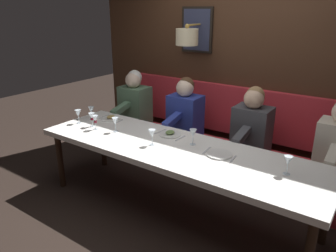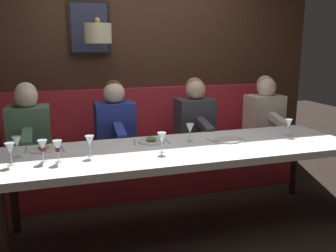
{
  "view_description": "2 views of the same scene",
  "coord_description": "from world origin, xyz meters",
  "px_view_note": "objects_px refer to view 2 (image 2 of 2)",
  "views": [
    {
      "loc": [
        -2.47,
        -1.65,
        2.03
      ],
      "look_at": [
        0.05,
        0.12,
        0.92
      ],
      "focal_mm": 34.83,
      "sensor_mm": 36.0,
      "label": 1
    },
    {
      "loc": [
        -2.77,
        0.99,
        1.58
      ],
      "look_at": [
        0.05,
        0.12,
        0.92
      ],
      "focal_mm": 38.53,
      "sensor_mm": 36.0,
      "label": 2
    }
  ],
  "objects_px": {
    "diner_middle": "(115,121)",
    "wine_glass_7": "(17,142)",
    "wine_glass_5": "(10,149)",
    "wine_glass_2": "(90,142)",
    "dining_table": "(183,154)",
    "wine_glass_6": "(288,124)",
    "diner_far": "(29,126)",
    "wine_glass_1": "(162,138)",
    "diner_near": "(195,116)",
    "diner_nearest": "(265,112)",
    "wine_glass_0": "(57,147)",
    "wine_glass_4": "(190,129)",
    "wine_glass_3": "(43,146)"
  },
  "relations": [
    {
      "from": "wine_glass_1",
      "to": "diner_nearest",
      "type": "bearing_deg",
      "value": -57.84
    },
    {
      "from": "diner_nearest",
      "to": "wine_glass_3",
      "type": "xyz_separation_m",
      "value": [
        -0.94,
        2.45,
        0.04
      ]
    },
    {
      "from": "wine_glass_3",
      "to": "wine_glass_6",
      "type": "bearing_deg",
      "value": -87.01
    },
    {
      "from": "wine_glass_4",
      "to": "wine_glass_7",
      "type": "relative_size",
      "value": 1.0
    },
    {
      "from": "diner_far",
      "to": "wine_glass_5",
      "type": "bearing_deg",
      "value": 176.07
    },
    {
      "from": "dining_table",
      "to": "diner_far",
      "type": "relative_size",
      "value": 3.79
    },
    {
      "from": "wine_glass_3",
      "to": "wine_glass_0",
      "type": "bearing_deg",
      "value": -113.89
    },
    {
      "from": "wine_glass_1",
      "to": "wine_glass_5",
      "type": "height_order",
      "value": "same"
    },
    {
      "from": "dining_table",
      "to": "wine_glass_7",
      "type": "distance_m",
      "value": 1.33
    },
    {
      "from": "diner_nearest",
      "to": "diner_middle",
      "type": "relative_size",
      "value": 1.0
    },
    {
      "from": "diner_nearest",
      "to": "diner_near",
      "type": "distance_m",
      "value": 0.88
    },
    {
      "from": "diner_near",
      "to": "wine_glass_1",
      "type": "distance_m",
      "value": 1.18
    },
    {
      "from": "wine_glass_6",
      "to": "dining_table",
      "type": "bearing_deg",
      "value": 93.16
    },
    {
      "from": "diner_middle",
      "to": "wine_glass_2",
      "type": "bearing_deg",
      "value": 159.54
    },
    {
      "from": "diner_middle",
      "to": "wine_glass_7",
      "type": "distance_m",
      "value": 1.16
    },
    {
      "from": "wine_glass_0",
      "to": "wine_glass_4",
      "type": "relative_size",
      "value": 1.0
    },
    {
      "from": "diner_middle",
      "to": "wine_glass_5",
      "type": "bearing_deg",
      "value": 136.47
    },
    {
      "from": "diner_middle",
      "to": "wine_glass_7",
      "type": "bearing_deg",
      "value": 131.29
    },
    {
      "from": "wine_glass_5",
      "to": "wine_glass_6",
      "type": "height_order",
      "value": "same"
    },
    {
      "from": "diner_middle",
      "to": "diner_near",
      "type": "bearing_deg",
      "value": -90.0
    },
    {
      "from": "wine_glass_4",
      "to": "wine_glass_7",
      "type": "xyz_separation_m",
      "value": [
        -0.04,
        1.43,
        0.0
      ]
    },
    {
      "from": "dining_table",
      "to": "wine_glass_0",
      "type": "bearing_deg",
      "value": 95.72
    },
    {
      "from": "dining_table",
      "to": "wine_glass_6",
      "type": "bearing_deg",
      "value": -86.84
    },
    {
      "from": "dining_table",
      "to": "wine_glass_0",
      "type": "xyz_separation_m",
      "value": [
        -0.1,
        1.01,
        0.17
      ]
    },
    {
      "from": "wine_glass_5",
      "to": "wine_glass_2",
      "type": "bearing_deg",
      "value": -85.75
    },
    {
      "from": "wine_glass_7",
      "to": "wine_glass_5",
      "type": "bearing_deg",
      "value": 171.07
    },
    {
      "from": "wine_glass_2",
      "to": "wine_glass_4",
      "type": "height_order",
      "value": "same"
    },
    {
      "from": "wine_glass_6",
      "to": "wine_glass_2",
      "type": "bearing_deg",
      "value": 92.65
    },
    {
      "from": "diner_near",
      "to": "wine_glass_3",
      "type": "height_order",
      "value": "diner_near"
    },
    {
      "from": "wine_glass_0",
      "to": "wine_glass_7",
      "type": "height_order",
      "value": "same"
    },
    {
      "from": "diner_far",
      "to": "diner_middle",
      "type": "bearing_deg",
      "value": -90.0
    },
    {
      "from": "wine_glass_1",
      "to": "wine_glass_0",
      "type": "bearing_deg",
      "value": 90.75
    },
    {
      "from": "wine_glass_3",
      "to": "wine_glass_7",
      "type": "xyz_separation_m",
      "value": [
        0.17,
        0.19,
        0.0
      ]
    },
    {
      "from": "wine_glass_3",
      "to": "wine_glass_4",
      "type": "distance_m",
      "value": 1.25
    },
    {
      "from": "wine_glass_2",
      "to": "diner_near",
      "type": "bearing_deg",
      "value": -53.47
    },
    {
      "from": "wine_glass_0",
      "to": "wine_glass_5",
      "type": "height_order",
      "value": "same"
    },
    {
      "from": "wine_glass_1",
      "to": "wine_glass_2",
      "type": "distance_m",
      "value": 0.57
    },
    {
      "from": "diner_far",
      "to": "wine_glass_1",
      "type": "bearing_deg",
      "value": -132.54
    },
    {
      "from": "wine_glass_5",
      "to": "wine_glass_3",
      "type": "bearing_deg",
      "value": -86.68
    },
    {
      "from": "diner_near",
      "to": "diner_far",
      "type": "relative_size",
      "value": 1.0
    },
    {
      "from": "diner_middle",
      "to": "wine_glass_6",
      "type": "bearing_deg",
      "value": -118.56
    },
    {
      "from": "wine_glass_1",
      "to": "wine_glass_2",
      "type": "relative_size",
      "value": 1.0
    },
    {
      "from": "diner_far",
      "to": "wine_glass_5",
      "type": "distance_m",
      "value": 0.95
    },
    {
      "from": "wine_glass_2",
      "to": "wine_glass_4",
      "type": "distance_m",
      "value": 0.91
    },
    {
      "from": "diner_nearest",
      "to": "wine_glass_7",
      "type": "relative_size",
      "value": 4.82
    },
    {
      "from": "dining_table",
      "to": "wine_glass_6",
      "type": "distance_m",
      "value": 1.09
    },
    {
      "from": "diner_far",
      "to": "wine_glass_4",
      "type": "distance_m",
      "value": 1.57
    },
    {
      "from": "diner_middle",
      "to": "wine_glass_7",
      "type": "xyz_separation_m",
      "value": [
        -0.77,
        0.87,
        0.04
      ]
    },
    {
      "from": "wine_glass_2",
      "to": "wine_glass_3",
      "type": "height_order",
      "value": "same"
    },
    {
      "from": "wine_glass_1",
      "to": "wine_glass_7",
      "type": "bearing_deg",
      "value": 79.38
    }
  ]
}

